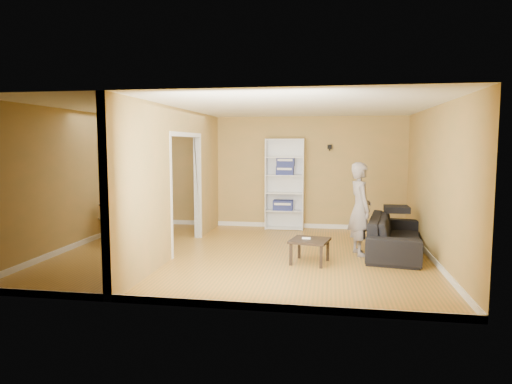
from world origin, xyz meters
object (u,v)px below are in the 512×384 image
at_px(coffee_table, 310,243).
at_px(chair_near, 122,219).
at_px(sofa, 395,229).
at_px(chair_far, 149,210).
at_px(bookshelf, 285,184).
at_px(chair_left, 108,217).
at_px(dining_table, 136,206).
at_px(person, 360,201).

distance_m(coffee_table, chair_near, 3.74).
height_order(sofa, chair_far, chair_far).
xyz_separation_m(bookshelf, chair_near, (-2.94, -2.32, -0.52)).
xyz_separation_m(sofa, bookshelf, (-2.21, 2.09, 0.61)).
relative_size(sofa, chair_left, 2.63).
height_order(coffee_table, chair_far, chair_far).
relative_size(dining_table, chair_far, 1.20).
bearing_deg(bookshelf, sofa, -43.46).
xyz_separation_m(bookshelf, chair_left, (-3.60, -1.61, -0.61)).
distance_m(chair_left, chair_far, 0.90).
relative_size(sofa, chair_near, 2.18).
bearing_deg(chair_left, person, 90.49).
relative_size(chair_near, chair_far, 1.01).
xyz_separation_m(dining_table, chair_left, (-0.68, 0.08, -0.26)).
bearing_deg(chair_near, bookshelf, 34.46).
xyz_separation_m(person, dining_table, (-4.49, 0.65, -0.27)).
bearing_deg(dining_table, chair_left, 173.57).
bearing_deg(person, chair_far, 58.06).
height_order(person, chair_far, person).
bearing_deg(coffee_table, dining_table, 159.34).
bearing_deg(sofa, person, 119.31).
bearing_deg(bookshelf, chair_far, -160.66).
xyz_separation_m(bookshelf, dining_table, (-2.92, -1.69, -0.35)).
bearing_deg(sofa, dining_table, 94.32).
relative_size(chair_left, chair_near, 0.83).
xyz_separation_m(sofa, coffee_table, (-1.49, -0.97, -0.09)).
bearing_deg(sofa, chair_near, 101.28).
bearing_deg(sofa, chair_far, 87.07).
xyz_separation_m(person, coffee_table, (-0.85, -0.73, -0.63)).
bearing_deg(chair_left, coffee_table, 79.90).
distance_m(chair_left, chair_near, 0.97).
distance_m(sofa, chair_left, 5.83).
bearing_deg(chair_left, chair_near, 51.83).
distance_m(sofa, person, 0.87).
distance_m(bookshelf, chair_near, 3.78).
distance_m(dining_table, chair_near, 0.65).
distance_m(person, chair_near, 4.52).
relative_size(person, dining_table, 1.56).
relative_size(coffee_table, dining_table, 0.48).
xyz_separation_m(person, chair_far, (-4.49, 1.31, -0.45)).
xyz_separation_m(sofa, dining_table, (-5.13, 0.40, 0.26)).
distance_m(bookshelf, dining_table, 3.39).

